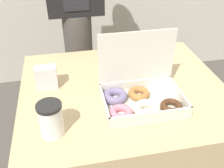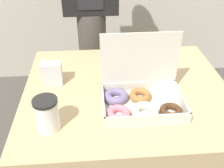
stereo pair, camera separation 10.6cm
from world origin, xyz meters
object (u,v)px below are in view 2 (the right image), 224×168
coffee_cup (47,114)px  person_customer (91,4)px  napkin_holder (52,73)px  donut_box (139,97)px

coffee_cup → person_customer: (0.18, 0.93, 0.12)m
person_customer → napkin_holder: bearing=-107.4°
donut_box → person_customer: 0.85m
coffee_cup → napkin_holder: (-0.02, 0.31, -0.01)m
napkin_holder → coffee_cup: bearing=-86.6°
coffee_cup → napkin_holder: coffee_cup is taller
napkin_holder → person_customer: 0.66m
donut_box → coffee_cup: donut_box is taller
donut_box → napkin_holder: bearing=151.7°
coffee_cup → napkin_holder: 0.31m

